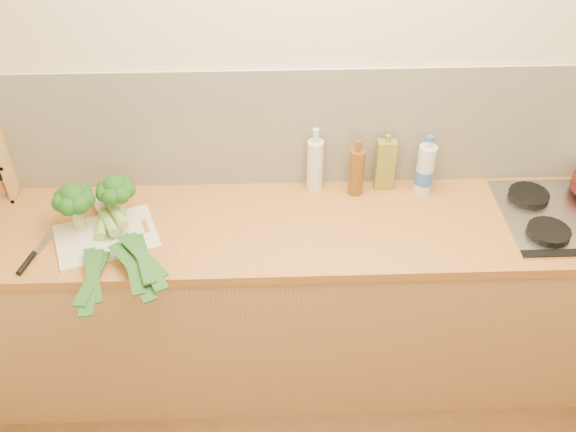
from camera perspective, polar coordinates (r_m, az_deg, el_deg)
The scene contains 14 objects.
room_shell at distance 2.70m, azimuth 3.15°, elevation 7.77°, with size 3.50×3.50×3.50m.
counter at distance 2.93m, azimuth 3.11°, elevation -7.38°, with size 3.20×0.62×0.90m.
gas_hob at distance 2.88m, azimuth 24.09°, elevation 0.10°, with size 0.58×0.50×0.04m.
chopping_board at distance 2.64m, azimuth -15.84°, elevation -1.78°, with size 0.38×0.28×0.01m, color beige.
broccoli_left at distance 2.62m, azimuth -18.51°, elevation 1.40°, with size 0.16×0.17×0.21m.
broccoli_right at distance 2.63m, azimuth -15.08°, elevation 2.21°, with size 0.15×0.16×0.20m.
leek_front at distance 2.61m, azimuth -16.37°, elevation -1.67°, with size 0.12×0.70×0.04m.
leek_mid at distance 2.58m, azimuth -15.18°, elevation -1.42°, with size 0.35×0.63×0.04m.
leek_back at distance 2.57m, azimuth -14.32°, elevation -0.91°, with size 0.35×0.60×0.04m.
chefs_knife at distance 2.64m, azimuth -21.83°, elevation -3.41°, with size 0.10×0.30×0.02m.
oil_tin at distance 2.77m, azimuth 8.63°, elevation 4.56°, with size 0.08×0.05×0.27m.
glass_bottle at distance 2.73m, azimuth 2.42°, elevation 4.61°, with size 0.07×0.07×0.30m.
amber_bottle at distance 2.73m, azimuth 6.10°, elevation 3.98°, with size 0.06×0.06×0.26m.
water_bottle at distance 2.78m, azimuth 12.06°, elevation 3.97°, with size 0.08×0.08×0.26m.
Camera 1 is at (-0.23, -0.81, 2.57)m, focal length 40.00 mm.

